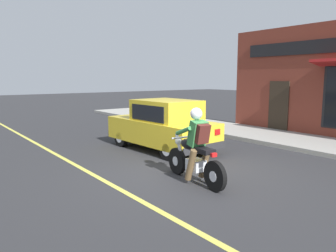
{
  "coord_description": "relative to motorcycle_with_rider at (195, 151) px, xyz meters",
  "views": [
    {
      "loc": [
        -4.89,
        -5.74,
        2.25
      ],
      "look_at": [
        0.41,
        1.19,
        0.95
      ],
      "focal_mm": 35.0,
      "sensor_mm": 36.0,
      "label": 1
    }
  ],
  "objects": [
    {
      "name": "ground_plane",
      "position": [
        0.27,
        0.66,
        -0.68
      ],
      "size": [
        80.0,
        80.0,
        0.0
      ],
      "primitive_type": "plane",
      "color": "#2B2B2D"
    },
    {
      "name": "sidewalk_curb",
      "position": [
        5.71,
        3.66,
        -0.61
      ],
      "size": [
        2.6,
        22.0,
        0.14
      ],
      "primitive_type": "cube",
      "color": "#9E9B93",
      "rests_on": "ground"
    },
    {
      "name": "lane_stripe",
      "position": [
        -1.53,
        3.66,
        -0.67
      ],
      "size": [
        0.12,
        19.8,
        0.01
      ],
      "primitive_type": "cube",
      "color": "#D1C64C",
      "rests_on": "ground"
    },
    {
      "name": "motorcycle_with_rider",
      "position": [
        0.0,
        0.0,
        0.0
      ],
      "size": [
        0.62,
        2.02,
        1.62
      ],
      "color": "black",
      "rests_on": "ground"
    },
    {
      "name": "car_hatchback",
      "position": [
        1.35,
        3.0,
        0.09
      ],
      "size": [
        1.82,
        3.85,
        1.57
      ],
      "color": "black",
      "rests_on": "ground"
    }
  ]
}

